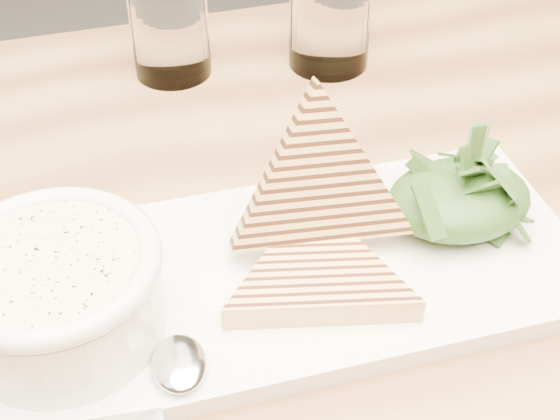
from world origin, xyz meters
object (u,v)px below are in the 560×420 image
object	(u,v)px
platter	(288,274)
glass_far	(330,7)
soup_bowl	(59,300)
glass_near	(169,18)
table_top	(295,272)

from	to	relation	value
platter	glass_far	bearing A→B (deg)	65.02
soup_bowl	glass_near	world-z (taller)	glass_near
soup_bowl	glass_far	xyz separation A→B (m)	(0.28, 0.29, 0.02)
soup_bowl	table_top	bearing A→B (deg)	12.48
platter	table_top	bearing A→B (deg)	62.60
table_top	glass_far	xyz separation A→B (m)	(0.12, 0.25, 0.08)
table_top	platter	distance (m)	0.04
table_top	glass_near	bearing A→B (deg)	97.06
table_top	platter	bearing A→B (deg)	-117.40
platter	soup_bowl	world-z (taller)	soup_bowl
table_top	soup_bowl	world-z (taller)	soup_bowl
platter	soup_bowl	size ratio (longest dim) A/B	3.23
platter	glass_near	size ratio (longest dim) A/B	3.65
platter	glass_near	world-z (taller)	glass_near
table_top	glass_far	size ratio (longest dim) A/B	9.73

